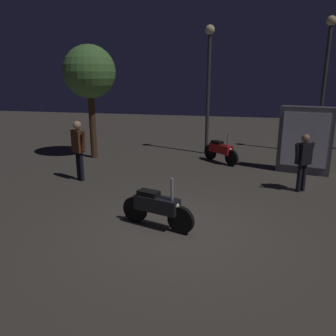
% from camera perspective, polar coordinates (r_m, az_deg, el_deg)
% --- Properties ---
extents(ground_plane, '(40.00, 40.00, 0.00)m').
position_cam_1_polar(ground_plane, '(6.91, 1.91, -10.60)').
color(ground_plane, '#4C443D').
extents(motorcycle_black_foreground, '(1.62, 0.59, 1.11)m').
position_cam_1_polar(motorcycle_black_foreground, '(6.91, -1.91, -6.65)').
color(motorcycle_black_foreground, black).
rests_on(motorcycle_black_foreground, ground_plane).
extents(motorcycle_red_parked_left, '(1.30, 1.19, 1.11)m').
position_cam_1_polar(motorcycle_red_parked_left, '(12.19, 8.88, 2.93)').
color(motorcycle_red_parked_left, black).
rests_on(motorcycle_red_parked_left, ground_plane).
extents(person_rider_beside, '(0.58, 0.47, 1.56)m').
position_cam_1_polar(person_rider_beside, '(9.59, 21.92, 1.57)').
color(person_rider_beside, black).
rests_on(person_rider_beside, ground_plane).
extents(person_bystander_far, '(0.63, 0.39, 1.77)m').
position_cam_1_polar(person_bystander_far, '(10.17, -14.89, 3.75)').
color(person_bystander_far, black).
rests_on(person_bystander_far, ground_plane).
extents(streetlamp_near, '(0.36, 0.36, 4.82)m').
position_cam_1_polar(streetlamp_near, '(13.33, 6.87, 15.48)').
color(streetlamp_near, '#38383D').
rests_on(streetlamp_near, ground_plane).
extents(streetlamp_far, '(0.36, 0.36, 5.13)m').
position_cam_1_polar(streetlamp_far, '(14.53, 25.09, 14.86)').
color(streetlamp_far, '#38383D').
rests_on(streetlamp_far, ground_plane).
extents(tree_left_bg, '(1.88, 1.88, 4.10)m').
position_cam_1_polar(tree_left_bg, '(12.87, -13.12, 15.40)').
color(tree_left_bg, '#4C331E').
rests_on(tree_left_bg, ground_plane).
extents(kiosk_billboard, '(1.67, 0.87, 2.10)m').
position_cam_1_polar(kiosk_billboard, '(11.53, 22.17, 4.37)').
color(kiosk_billboard, '#595960').
rests_on(kiosk_billboard, ground_plane).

